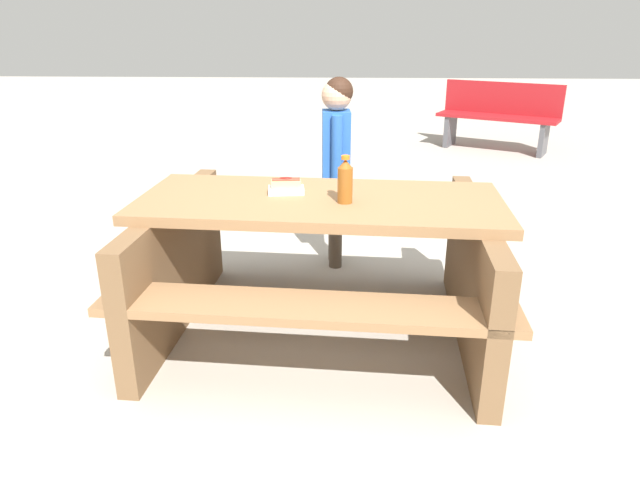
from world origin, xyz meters
name	(u,v)px	position (x,y,z in m)	size (l,w,h in m)	color
ground_plane	(320,330)	(0.00, 0.00, 0.00)	(30.00, 30.00, 0.00)	#ADA599
picnic_table	(320,254)	(0.00, 0.00, 0.44)	(1.88, 1.51, 0.75)	olive
soda_bottle	(345,181)	(-0.12, 0.07, 0.86)	(0.07, 0.07, 0.23)	brown
hotdog_tray	(286,187)	(0.18, -0.08, 0.78)	(0.19, 0.13, 0.08)	white
child_in_coat	(336,149)	(-0.07, -0.93, 0.80)	(0.20, 0.31, 1.25)	brown
park_bench_near	(498,115)	(-2.10, -4.77, 0.45)	(1.51, 1.06, 0.85)	maroon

